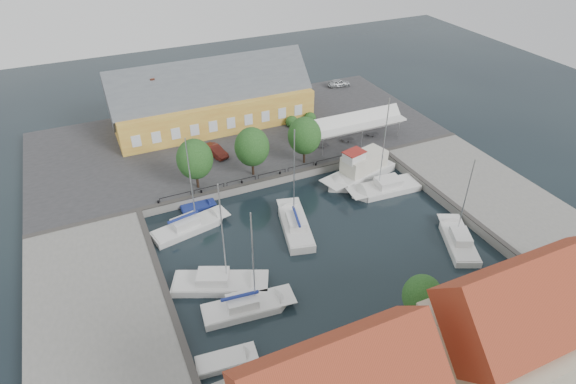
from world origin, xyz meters
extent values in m
plane|color=black|center=(0.00, 0.00, 0.00)|extent=(140.00, 140.00, 0.00)
cube|color=#2D2D30|center=(0.00, 23.00, 0.50)|extent=(56.00, 26.00, 1.00)
cube|color=slate|center=(-22.00, -2.00, 0.50)|extent=(12.00, 24.00, 1.00)
cube|color=slate|center=(22.00, -2.00, 0.50)|extent=(12.00, 24.00, 1.00)
cube|color=#383533|center=(0.00, 10.30, 1.06)|extent=(56.00, 0.60, 0.12)
cube|color=#383533|center=(-16.30, -2.00, 1.06)|extent=(0.60, 24.00, 0.12)
cube|color=#383533|center=(16.30, -2.00, 1.06)|extent=(0.60, 24.00, 0.12)
cylinder|color=black|center=(-14.00, 10.60, 1.20)|extent=(0.24, 0.24, 0.40)
cylinder|color=black|center=(-9.00, 10.60, 1.20)|extent=(0.24, 0.24, 0.40)
cylinder|color=black|center=(-4.00, 10.60, 1.20)|extent=(0.24, 0.24, 0.40)
cylinder|color=black|center=(1.00, 10.60, 1.20)|extent=(0.24, 0.24, 0.40)
cylinder|color=black|center=(6.00, 10.60, 1.20)|extent=(0.24, 0.24, 0.40)
cylinder|color=black|center=(11.00, 10.60, 1.20)|extent=(0.24, 0.24, 0.40)
cylinder|color=black|center=(16.00, 10.60, 1.20)|extent=(0.24, 0.24, 0.40)
cube|color=gold|center=(-2.00, 28.00, 3.25)|extent=(28.00, 10.00, 4.50)
cube|color=#474C51|center=(-2.00, 28.00, 6.75)|extent=(28.56, 7.60, 7.60)
cube|color=gold|center=(-12.00, 34.00, 2.75)|extent=(6.00, 6.00, 3.50)
cube|color=brown|center=(-10.00, 28.00, 8.60)|extent=(0.60, 0.60, 1.20)
cube|color=silver|center=(14.00, 14.50, 3.70)|extent=(14.00, 4.00, 0.25)
cylinder|color=silver|center=(8.00, 12.70, 2.35)|extent=(0.10, 0.10, 2.70)
cylinder|color=silver|center=(8.00, 16.30, 2.35)|extent=(0.10, 0.10, 2.70)
cylinder|color=silver|center=(14.00, 12.70, 2.35)|extent=(0.10, 0.10, 2.70)
cylinder|color=silver|center=(14.00, 16.30, 2.35)|extent=(0.10, 0.10, 2.70)
cylinder|color=silver|center=(20.00, 12.70, 2.35)|extent=(0.10, 0.10, 2.70)
cylinder|color=silver|center=(20.00, 16.30, 2.35)|extent=(0.10, 0.10, 2.70)
cylinder|color=black|center=(-9.00, 12.00, 2.05)|extent=(0.30, 0.30, 2.10)
ellipsoid|color=#1A3F16|center=(-9.00, 12.00, 4.88)|extent=(4.20, 4.20, 4.83)
cylinder|color=black|center=(-2.00, 12.00, 2.05)|extent=(0.30, 0.30, 2.10)
ellipsoid|color=#1A3F16|center=(-2.00, 12.00, 4.88)|extent=(4.20, 4.20, 4.83)
cylinder|color=black|center=(5.00, 12.00, 2.05)|extent=(0.30, 0.30, 2.10)
ellipsoid|color=#1A3F16|center=(5.00, 12.00, 4.88)|extent=(4.20, 4.20, 4.83)
imported|color=#ACB0B4|center=(21.95, 32.82, 1.67)|extent=(4.12, 2.23, 1.33)
imported|color=#5C1C15|center=(-4.81, 18.57, 1.69)|extent=(2.72, 4.41, 1.37)
cube|color=silver|center=(-1.51, 0.55, 0.15)|extent=(4.29, 7.55, 1.50)
cube|color=silver|center=(-1.29, 1.41, 0.94)|extent=(4.53, 8.91, 0.08)
cube|color=silver|center=(-1.46, 0.72, 1.40)|extent=(2.44, 3.20, 0.90)
cylinder|color=silver|center=(-1.17, 1.93, 6.24)|extent=(0.12, 0.12, 10.68)
cube|color=navy|center=(-1.51, 0.55, 2.15)|extent=(1.06, 3.51, 0.22)
cube|color=silver|center=(11.09, 7.41, 0.10)|extent=(9.04, 5.19, 1.80)
cube|color=silver|center=(10.06, 7.14, 1.04)|extent=(10.66, 5.48, 0.08)
cube|color=beige|center=(11.09, 7.41, 2.10)|extent=(6.34, 4.07, 2.20)
cube|color=silver|center=(9.23, 6.94, 3.50)|extent=(2.70, 2.28, 1.20)
cube|color=maroon|center=(9.23, 6.94, 4.15)|extent=(2.93, 2.42, 0.10)
cube|color=silver|center=(12.25, 3.36, 0.05)|extent=(7.50, 3.55, 1.30)
cube|color=silver|center=(11.34, 3.42, 0.74)|extent=(8.95, 3.53, 0.08)
cube|color=silver|center=(12.07, 3.37, 1.20)|extent=(3.06, 2.28, 0.90)
cylinder|color=silver|center=(10.79, 3.45, 6.42)|extent=(0.12, 0.12, 11.43)
cube|color=silver|center=(12.81, -8.54, 0.05)|extent=(5.03, 6.92, 1.30)
cube|color=silver|center=(13.15, -7.81, 0.74)|extent=(5.48, 8.04, 0.08)
cube|color=silver|center=(12.88, -8.40, 1.20)|extent=(2.66, 3.07, 0.90)
cylinder|color=silver|center=(13.35, -7.37, 5.20)|extent=(0.12, 0.12, 8.99)
cube|color=silver|center=(-12.33, 5.68, 0.05)|extent=(7.35, 3.89, 1.30)
cube|color=silver|center=(-11.47, 5.86, 0.74)|extent=(8.69, 4.07, 0.08)
cube|color=silver|center=(-12.16, 5.72, 1.20)|extent=(3.08, 2.25, 0.90)
cylinder|color=silver|center=(-10.96, 5.96, 5.79)|extent=(0.12, 0.12, 10.18)
cube|color=navy|center=(-12.33, 5.68, 1.95)|extent=(3.46, 0.92, 0.22)
cube|color=silver|center=(-12.10, -3.43, 0.05)|extent=(7.80, 5.65, 1.30)
cube|color=silver|center=(-11.27, -3.80, 0.74)|extent=(9.07, 6.14, 0.08)
cube|color=silver|center=(-11.93, -3.50, 1.20)|extent=(3.46, 3.01, 0.90)
cylinder|color=silver|center=(-10.78, -4.02, 6.07)|extent=(0.12, 0.12, 10.74)
cube|color=silver|center=(-10.70, -7.46, 0.05)|extent=(6.93, 3.27, 1.30)
cube|color=silver|center=(-9.87, -7.55, 0.74)|extent=(8.25, 3.31, 0.08)
cube|color=silver|center=(-10.54, -7.48, 1.20)|extent=(2.85, 2.02, 0.90)
cylinder|color=silver|center=(-9.37, -7.61, 5.62)|extent=(0.12, 0.12, 9.85)
cube|color=navy|center=(-10.70, -7.46, 1.95)|extent=(3.35, 0.58, 0.22)
cube|color=silver|center=(-13.94, -11.90, 0.05)|extent=(4.12, 2.29, 0.90)
cube|color=silver|center=(-13.45, -11.95, 0.54)|extent=(4.89, 2.30, 0.08)
cube|color=navy|center=(-10.20, 9.18, 0.05)|extent=(3.22, 1.65, 0.80)
cube|color=navy|center=(-9.80, 9.17, 0.49)|extent=(3.85, 1.59, 0.08)
cube|color=brown|center=(-7.80, -23.00, 10.80)|extent=(0.60, 0.60, 0.80)
cube|color=#BBAF90|center=(4.00, -23.00, 4.75)|extent=(12.00, 8.00, 7.50)
cube|color=maroon|center=(4.00, -23.00, 9.75)|extent=(12.36, 6.50, 6.50)
cube|color=brown|center=(1.00, -23.00, 11.40)|extent=(0.70, 0.70, 1.00)
cube|color=brown|center=(6.40, -23.00, 11.30)|extent=(0.60, 0.60, 0.80)
camera|label=1|loc=(-19.07, -35.81, 32.49)|focal=30.00mm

